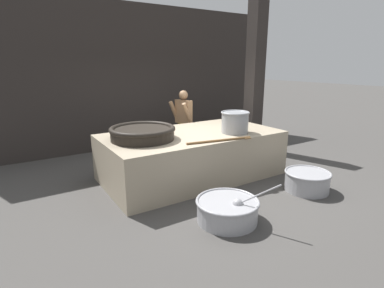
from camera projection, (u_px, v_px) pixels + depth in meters
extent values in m
plane|color=#474442|center=(192.00, 176.00, 6.20)|extent=(60.00, 60.00, 0.00)
cube|color=#2D2826|center=(134.00, 77.00, 8.14)|extent=(8.13, 0.24, 3.78)
cube|color=#2D2826|center=(255.00, 78.00, 7.71)|extent=(0.36, 0.36, 3.78)
cube|color=tan|center=(192.00, 155.00, 6.08)|extent=(3.50, 1.86, 0.91)
cylinder|color=black|center=(143.00, 134.00, 5.44)|extent=(1.15, 1.15, 0.19)
torus|color=black|center=(142.00, 129.00, 5.41)|extent=(1.20, 1.20, 0.09)
cylinder|color=gray|center=(235.00, 123.00, 5.93)|extent=(0.53, 0.53, 0.41)
torus|color=gray|center=(235.00, 113.00, 5.88)|extent=(0.56, 0.56, 0.04)
cylinder|color=brown|center=(220.00, 140.00, 5.31)|extent=(1.25, 0.25, 0.04)
cube|color=brown|center=(247.00, 138.00, 5.53)|extent=(0.14, 0.12, 0.02)
cylinder|color=#9E7551|center=(186.00, 139.00, 7.58)|extent=(0.12, 0.12, 0.79)
cylinder|color=#9E7551|center=(181.00, 138.00, 7.70)|extent=(0.12, 0.12, 0.79)
cube|color=olive|center=(184.00, 133.00, 7.60)|extent=(0.24, 0.28, 0.52)
cube|color=#9E7551|center=(184.00, 112.00, 7.46)|extent=(0.25, 0.50, 0.59)
cylinder|color=#9E7551|center=(187.00, 113.00, 7.22)|extent=(0.33, 0.16, 0.54)
cylinder|color=#9E7551|center=(174.00, 111.00, 7.56)|extent=(0.33, 0.16, 0.54)
sphere|color=#9E7551|center=(183.00, 95.00, 7.35)|extent=(0.22, 0.22, 0.22)
cylinder|color=#9E9EA3|center=(227.00, 211.00, 4.40)|extent=(0.89, 0.89, 0.31)
torus|color=#9E9EA3|center=(227.00, 201.00, 4.36)|extent=(0.94, 0.94, 0.04)
cylinder|color=tan|center=(227.00, 207.00, 4.38)|extent=(0.78, 0.78, 0.08)
sphere|color=#9E9EA3|center=(238.00, 204.00, 4.29)|extent=(0.16, 0.16, 0.16)
cylinder|color=#9E9EA3|center=(259.00, 195.00, 4.11)|extent=(0.32, 0.53, 0.43)
cylinder|color=#9E9EA3|center=(307.00, 182.00, 5.45)|extent=(0.78, 0.78, 0.34)
torus|color=#9E9EA3|center=(308.00, 173.00, 5.40)|extent=(0.81, 0.81, 0.04)
cylinder|color=#6B9347|center=(307.00, 178.00, 5.43)|extent=(0.68, 0.68, 0.09)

